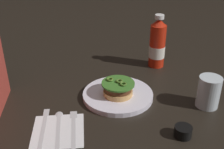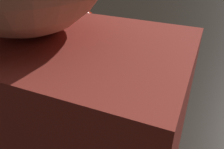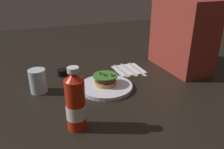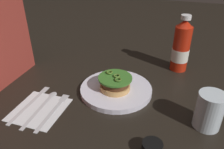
{
  "view_description": "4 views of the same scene",
  "coord_description": "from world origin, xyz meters",
  "px_view_note": "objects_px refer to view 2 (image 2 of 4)",
  "views": [
    {
      "loc": [
        -0.85,
        0.17,
        0.54
      ],
      "look_at": [
        0.03,
        0.08,
        0.07
      ],
      "focal_mm": 45.96,
      "sensor_mm": 36.0,
      "label": 1
    },
    {
      "loc": [
        -0.28,
        0.73,
        0.47
      ],
      "look_at": [
        0.0,
        0.08,
        0.04
      ],
      "focal_mm": 37.87,
      "sensor_mm": 36.0,
      "label": 2
    },
    {
      "loc": [
        0.83,
        -0.26,
        0.47
      ],
      "look_at": [
        0.02,
        0.08,
        0.08
      ],
      "focal_mm": 35.28,
      "sensor_mm": 36.0,
      "label": 3
    },
    {
      "loc": [
        -0.62,
        -0.12,
        0.44
      ],
      "look_at": [
        0.01,
        0.08,
        0.05
      ],
      "focal_mm": 35.98,
      "sensor_mm": 36.0,
      "label": 4
    }
  ],
  "objects_px": {
    "dinner_plate": "(117,81)",
    "condiment_cup": "(187,71)",
    "fork_utensil": "(143,119)",
    "butter_knife": "(130,139)",
    "burger_sandwich": "(119,74)",
    "diner_person": "(48,117)",
    "ketchup_bottle": "(85,32)",
    "spoon_utensil": "(135,128)",
    "napkin": "(145,131)",
    "water_glass": "(160,44)"
  },
  "relations": [
    {
      "from": "butter_knife",
      "to": "diner_person",
      "type": "xyz_separation_m",
      "value": [
        0.05,
        0.23,
        0.24
      ]
    },
    {
      "from": "ketchup_bottle",
      "to": "fork_utensil",
      "type": "bearing_deg",
      "value": 137.43
    },
    {
      "from": "burger_sandwich",
      "to": "dinner_plate",
      "type": "bearing_deg",
      "value": -5.43
    },
    {
      "from": "ketchup_bottle",
      "to": "condiment_cup",
      "type": "distance_m",
      "value": 0.46
    },
    {
      "from": "ketchup_bottle",
      "to": "diner_person",
      "type": "relative_size",
      "value": 0.39
    },
    {
      "from": "spoon_utensil",
      "to": "diner_person",
      "type": "distance_m",
      "value": 0.37
    },
    {
      "from": "fork_utensil",
      "to": "diner_person",
      "type": "height_order",
      "value": "diner_person"
    },
    {
      "from": "fork_utensil",
      "to": "condiment_cup",
      "type": "bearing_deg",
      "value": -104.31
    },
    {
      "from": "ketchup_bottle",
      "to": "napkin",
      "type": "height_order",
      "value": "ketchup_bottle"
    },
    {
      "from": "burger_sandwich",
      "to": "napkin",
      "type": "height_order",
      "value": "burger_sandwich"
    },
    {
      "from": "ketchup_bottle",
      "to": "water_glass",
      "type": "xyz_separation_m",
      "value": [
        -0.31,
        -0.09,
        -0.04
      ]
    },
    {
      "from": "napkin",
      "to": "fork_utensil",
      "type": "relative_size",
      "value": 0.85
    },
    {
      "from": "burger_sandwich",
      "to": "butter_knife",
      "type": "bearing_deg",
      "value": 117.96
    },
    {
      "from": "dinner_plate",
      "to": "napkin",
      "type": "distance_m",
      "value": 0.26
    },
    {
      "from": "dinner_plate",
      "to": "condiment_cup",
      "type": "xyz_separation_m",
      "value": [
        -0.22,
        -0.16,
        0.01
      ]
    },
    {
      "from": "ketchup_bottle",
      "to": "butter_knife",
      "type": "bearing_deg",
      "value": 130.24
    },
    {
      "from": "fork_utensil",
      "to": "butter_knife",
      "type": "bearing_deg",
      "value": 84.4
    },
    {
      "from": "ketchup_bottle",
      "to": "butter_knife",
      "type": "height_order",
      "value": "ketchup_bottle"
    },
    {
      "from": "napkin",
      "to": "spoon_utensil",
      "type": "bearing_deg",
      "value": 1.26
    },
    {
      "from": "burger_sandwich",
      "to": "ketchup_bottle",
      "type": "relative_size",
      "value": 0.51
    },
    {
      "from": "napkin",
      "to": "spoon_utensil",
      "type": "xyz_separation_m",
      "value": [
        0.03,
        0.0,
        0.0
      ]
    },
    {
      "from": "dinner_plate",
      "to": "water_glass",
      "type": "relative_size",
      "value": 2.31
    },
    {
      "from": "dinner_plate",
      "to": "napkin",
      "type": "bearing_deg",
      "value": 129.68
    },
    {
      "from": "fork_utensil",
      "to": "diner_person",
      "type": "distance_m",
      "value": 0.41
    },
    {
      "from": "dinner_plate",
      "to": "ketchup_bottle",
      "type": "relative_size",
      "value": 1.11
    },
    {
      "from": "dinner_plate",
      "to": "condiment_cup",
      "type": "distance_m",
      "value": 0.27
    },
    {
      "from": "burger_sandwich",
      "to": "diner_person",
      "type": "bearing_deg",
      "value": 99.36
    },
    {
      "from": "water_glass",
      "to": "fork_utensil",
      "type": "bearing_deg",
      "value": 98.01
    },
    {
      "from": "dinner_plate",
      "to": "napkin",
      "type": "xyz_separation_m",
      "value": [
        -0.16,
        0.2,
        -0.01
      ]
    },
    {
      "from": "napkin",
      "to": "butter_knife",
      "type": "xyz_separation_m",
      "value": [
        0.03,
        0.04,
        0.0
      ]
    },
    {
      "from": "dinner_plate",
      "to": "spoon_utensil",
      "type": "relative_size",
      "value": 1.27
    },
    {
      "from": "butter_knife",
      "to": "napkin",
      "type": "bearing_deg",
      "value": -121.15
    },
    {
      "from": "ketchup_bottle",
      "to": "butter_knife",
      "type": "relative_size",
      "value": 1.08
    },
    {
      "from": "dinner_plate",
      "to": "condiment_cup",
      "type": "relative_size",
      "value": 4.8
    },
    {
      "from": "burger_sandwich",
      "to": "spoon_utensil",
      "type": "height_order",
      "value": "burger_sandwich"
    },
    {
      "from": "burger_sandwich",
      "to": "butter_knife",
      "type": "height_order",
      "value": "burger_sandwich"
    },
    {
      "from": "diner_person",
      "to": "fork_utensil",
      "type": "bearing_deg",
      "value": -100.33
    },
    {
      "from": "spoon_utensil",
      "to": "napkin",
      "type": "bearing_deg",
      "value": -178.74
    },
    {
      "from": "dinner_plate",
      "to": "ketchup_bottle",
      "type": "distance_m",
      "value": 0.31
    },
    {
      "from": "burger_sandwich",
      "to": "water_glass",
      "type": "distance_m",
      "value": 0.3
    },
    {
      "from": "fork_utensil",
      "to": "spoon_utensil",
      "type": "relative_size",
      "value": 0.96
    },
    {
      "from": "dinner_plate",
      "to": "fork_utensil",
      "type": "height_order",
      "value": "dinner_plate"
    },
    {
      "from": "burger_sandwich",
      "to": "water_glass",
      "type": "bearing_deg",
      "value": -104.56
    },
    {
      "from": "napkin",
      "to": "butter_knife",
      "type": "bearing_deg",
      "value": 58.85
    },
    {
      "from": "diner_person",
      "to": "ketchup_bottle",
      "type": "bearing_deg",
      "value": -64.51
    },
    {
      "from": "burger_sandwich",
      "to": "water_glass",
      "type": "relative_size",
      "value": 1.06
    },
    {
      "from": "ketchup_bottle",
      "to": "diner_person",
      "type": "xyz_separation_m",
      "value": [
        -0.32,
        0.67,
        0.15
      ]
    },
    {
      "from": "water_glass",
      "to": "napkin",
      "type": "relative_size",
      "value": 0.68
    },
    {
      "from": "ketchup_bottle",
      "to": "water_glass",
      "type": "distance_m",
      "value": 0.33
    },
    {
      "from": "butter_knife",
      "to": "diner_person",
      "type": "distance_m",
      "value": 0.34
    }
  ]
}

